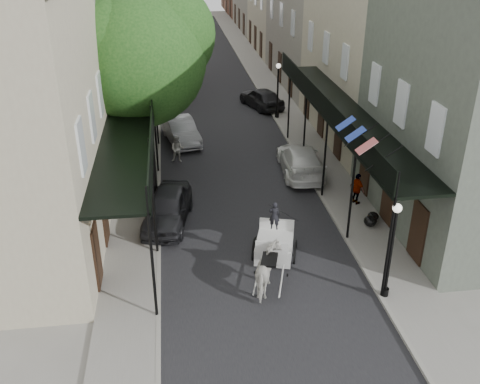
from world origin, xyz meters
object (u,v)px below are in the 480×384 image
object	(u,v)px
lamppost_right_far	(278,90)
car_left_mid	(181,131)
horse	(269,271)
tree_near	(145,51)
pedestrian_walking	(177,149)
car_left_near	(168,208)
car_right_near	(300,160)
car_left_far	(173,79)
pedestrian_sidewalk_left	(129,123)
car_right_far	(261,98)
pedestrian_sidewalk_right	(357,189)
lamppost_right_near	(391,250)
tree_far	(150,20)
carriage	(276,229)
lamppost_left	(153,168)

from	to	relation	value
lamppost_right_far	car_left_mid	bearing A→B (deg)	-152.14
horse	tree_near	bearing A→B (deg)	-52.87
pedestrian_walking	horse	bearing A→B (deg)	-67.89
car_left_near	car_right_near	bearing A→B (deg)	43.31
car_left_far	pedestrian_sidewalk_left	bearing A→B (deg)	-124.99
car_right_far	lamppost_right_far	bearing A→B (deg)	83.65
pedestrian_sidewalk_right	car_left_near	bearing A→B (deg)	68.53
tree_near	lamppost_right_near	distance (m)	15.39
lamppost_right_near	pedestrian_walking	bearing A→B (deg)	117.58
tree_far	car_right_near	xyz separation A→B (m)	(7.85, -15.18, -5.09)
pedestrian_walking	car_left_near	size ratio (longest dim) A/B	0.35
carriage	car_left_far	world-z (taller)	carriage
tree_near	pedestrian_sidewalk_left	size ratio (longest dim) A/B	5.72
lamppost_right_far	lamppost_left	bearing A→B (deg)	-124.35
tree_far	car_right_far	world-z (taller)	tree_far
horse	pedestrian_walking	xyz separation A→B (m)	(-2.95, 12.40, -0.06)
tree_near	pedestrian_walking	world-z (taller)	tree_near
lamppost_left	car_right_far	bearing A→B (deg)	62.71
lamppost_right_far	car_left_far	distance (m)	11.57
tree_near	lamppost_left	bearing A→B (deg)	-88.66
lamppost_right_far	pedestrian_sidewalk_left	bearing A→B (deg)	-166.64
pedestrian_sidewalk_left	car_left_far	bearing A→B (deg)	-108.46
car_right_near	car_right_far	distance (m)	11.65
car_right_far	car_right_near	bearing A→B (deg)	70.79
car_left_near	car_right_far	distance (m)	17.62
horse	car_right_near	bearing A→B (deg)	-93.22
tree_near	car_left_mid	distance (m)	7.34
pedestrian_walking	car_left_far	distance (m)	15.75
car_left_mid	car_right_far	size ratio (longest dim) A/B	1.03
carriage	lamppost_left	bearing A→B (deg)	153.68
horse	lamppost_right_near	bearing A→B (deg)	-177.55
lamppost_left	car_left_far	bearing A→B (deg)	86.60
lamppost_right_far	pedestrian_sidewalk_right	xyz separation A→B (m)	(1.26, -13.04, -1.16)
pedestrian_walking	car_right_near	size ratio (longest dim) A/B	0.30
carriage	car_right_far	distance (m)	19.34
lamppost_right_near	pedestrian_sidewalk_left	xyz separation A→B (m)	(-9.90, 17.65, -1.09)
horse	car_left_far	bearing A→B (deg)	-67.81
tree_near	pedestrian_walking	xyz separation A→B (m)	(1.30, 1.22, -5.71)
car_right_near	car_right_far	xyz separation A→B (m)	(-0.14, 11.65, -0.01)
car_right_near	lamppost_left	bearing A→B (deg)	24.97
car_right_near	pedestrian_sidewalk_right	bearing A→B (deg)	117.26
pedestrian_sidewalk_right	car_left_mid	xyz separation A→B (m)	(-7.96, 9.50, -0.15)
tree_far	pedestrian_walking	world-z (taller)	tree_far
carriage	car_right_far	bearing A→B (deg)	98.36
horse	carriage	bearing A→B (deg)	-90.00
lamppost_right_near	car_right_far	distance (m)	22.70
horse	pedestrian_sidewalk_right	bearing A→B (deg)	-115.41
tree_near	pedestrian_sidewalk_left	xyz separation A→B (m)	(-1.60, 5.47, -5.53)
lamppost_left	horse	bearing A→B (deg)	-59.34
carriage	car_left_mid	size ratio (longest dim) A/B	0.62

